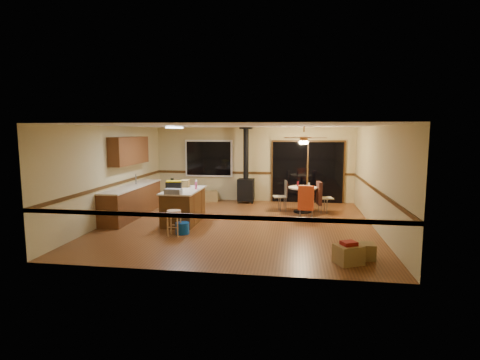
% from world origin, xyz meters
% --- Properties ---
extents(floor, '(7.00, 7.00, 0.00)m').
position_xyz_m(floor, '(0.00, 0.00, 0.00)').
color(floor, brown).
rests_on(floor, ground).
extents(ceiling, '(7.00, 7.00, 0.00)m').
position_xyz_m(ceiling, '(0.00, 0.00, 2.60)').
color(ceiling, silver).
rests_on(ceiling, ground).
extents(wall_back, '(7.00, 0.00, 7.00)m').
position_xyz_m(wall_back, '(0.00, 3.50, 1.30)').
color(wall_back, tan).
rests_on(wall_back, ground).
extents(wall_front, '(7.00, 0.00, 7.00)m').
position_xyz_m(wall_front, '(0.00, -3.50, 1.30)').
color(wall_front, tan).
rests_on(wall_front, ground).
extents(wall_left, '(0.00, 7.00, 7.00)m').
position_xyz_m(wall_left, '(-3.50, 0.00, 1.30)').
color(wall_left, tan).
rests_on(wall_left, ground).
extents(wall_right, '(0.00, 7.00, 7.00)m').
position_xyz_m(wall_right, '(3.50, 0.00, 1.30)').
color(wall_right, tan).
rests_on(wall_right, ground).
extents(chair_rail, '(7.00, 7.00, 0.08)m').
position_xyz_m(chair_rail, '(0.00, 0.00, 1.00)').
color(chair_rail, '#442A11').
rests_on(chair_rail, ground).
extents(window, '(1.72, 0.10, 1.32)m').
position_xyz_m(window, '(-1.60, 3.45, 1.50)').
color(window, black).
rests_on(window, ground).
extents(sliding_door, '(2.52, 0.10, 2.10)m').
position_xyz_m(sliding_door, '(1.90, 3.45, 1.05)').
color(sliding_door, black).
rests_on(sliding_door, ground).
extents(lower_cabinets, '(0.60, 3.00, 0.86)m').
position_xyz_m(lower_cabinets, '(-3.20, 0.50, 0.43)').
color(lower_cabinets, '#5C3017').
rests_on(lower_cabinets, ground).
extents(countertop, '(0.64, 3.04, 0.04)m').
position_xyz_m(countertop, '(-3.20, 0.50, 0.88)').
color(countertop, beige).
rests_on(countertop, lower_cabinets).
extents(upper_cabinets, '(0.35, 2.00, 0.80)m').
position_xyz_m(upper_cabinets, '(-3.33, 0.70, 1.90)').
color(upper_cabinets, '#5C3017').
rests_on(upper_cabinets, ground).
extents(kitchen_island, '(0.88, 1.68, 0.90)m').
position_xyz_m(kitchen_island, '(-1.50, 0.00, 0.45)').
color(kitchen_island, '#513014').
rests_on(kitchen_island, ground).
extents(wood_stove, '(0.55, 0.50, 2.52)m').
position_xyz_m(wood_stove, '(-0.20, 3.05, 0.73)').
color(wood_stove, black).
rests_on(wood_stove, ground).
extents(ceiling_fan, '(0.24, 0.24, 0.55)m').
position_xyz_m(ceiling_fan, '(1.71, 1.77, 2.21)').
color(ceiling_fan, brown).
rests_on(ceiling_fan, ceiling).
extents(fluorescent_strip, '(0.10, 1.20, 0.04)m').
position_xyz_m(fluorescent_strip, '(-1.80, 0.30, 2.56)').
color(fluorescent_strip, white).
rests_on(fluorescent_strip, ceiling).
extents(toolbox_grey, '(0.42, 0.25, 0.13)m').
position_xyz_m(toolbox_grey, '(-1.54, -0.72, 0.96)').
color(toolbox_grey, slate).
rests_on(toolbox_grey, kitchen_island).
extents(toolbox_black, '(0.44, 0.28, 0.23)m').
position_xyz_m(toolbox_black, '(-1.71, -0.18, 1.01)').
color(toolbox_black, black).
rests_on(toolbox_black, kitchen_island).
extents(toolbox_yellow_lid, '(0.42, 0.27, 0.03)m').
position_xyz_m(toolbox_yellow_lid, '(-1.71, -0.18, 1.14)').
color(toolbox_yellow_lid, gold).
rests_on(toolbox_yellow_lid, toolbox_black).
extents(box_on_island, '(0.24, 0.31, 0.20)m').
position_xyz_m(box_on_island, '(-1.59, 0.48, 1.00)').
color(box_on_island, olive).
rests_on(box_on_island, kitchen_island).
extents(bottle_dark, '(0.11, 0.11, 0.30)m').
position_xyz_m(bottle_dark, '(-1.82, 0.03, 1.05)').
color(bottle_dark, black).
rests_on(bottle_dark, kitchen_island).
extents(bottle_pink, '(0.08, 0.08, 0.20)m').
position_xyz_m(bottle_pink, '(-1.18, 0.11, 1.00)').
color(bottle_pink, '#D84C8C').
rests_on(bottle_pink, kitchen_island).
extents(bottle_white, '(0.07, 0.07, 0.18)m').
position_xyz_m(bottle_white, '(-1.34, 0.72, 0.99)').
color(bottle_white, white).
rests_on(bottle_white, kitchen_island).
extents(bar_stool, '(0.44, 0.44, 0.61)m').
position_xyz_m(bar_stool, '(-1.34, -1.30, 0.30)').
color(bar_stool, tan).
rests_on(bar_stool, floor).
extents(blue_bucket, '(0.42, 0.42, 0.28)m').
position_xyz_m(blue_bucket, '(-1.19, -1.13, 0.14)').
color(blue_bucket, '#0B46A1').
rests_on(blue_bucket, floor).
extents(dining_table, '(0.87, 0.87, 0.78)m').
position_xyz_m(dining_table, '(1.71, 1.77, 0.53)').
color(dining_table, black).
rests_on(dining_table, ground).
extents(glass_red, '(0.07, 0.07, 0.16)m').
position_xyz_m(glass_red, '(1.56, 1.87, 0.86)').
color(glass_red, '#590C14').
rests_on(glass_red, dining_table).
extents(glass_cream, '(0.08, 0.08, 0.14)m').
position_xyz_m(glass_cream, '(1.89, 1.72, 0.85)').
color(glass_cream, beige).
rests_on(glass_cream, dining_table).
extents(chair_left, '(0.47, 0.47, 0.51)m').
position_xyz_m(chair_left, '(1.12, 1.89, 0.59)').
color(chair_left, tan).
rests_on(chair_left, ground).
extents(chair_near, '(0.48, 0.51, 0.70)m').
position_xyz_m(chair_near, '(1.79, 0.89, 0.60)').
color(chair_near, tan).
rests_on(chair_near, ground).
extents(chair_right, '(0.52, 0.49, 0.70)m').
position_xyz_m(chair_right, '(2.23, 1.79, 0.60)').
color(chair_right, tan).
rests_on(chair_right, ground).
extents(box_under_window, '(0.58, 0.52, 0.38)m').
position_xyz_m(box_under_window, '(-1.47, 3.10, 0.19)').
color(box_under_window, olive).
rests_on(box_under_window, floor).
extents(box_corner_a, '(0.59, 0.56, 0.35)m').
position_xyz_m(box_corner_a, '(2.49, -2.67, 0.18)').
color(box_corner_a, olive).
rests_on(box_corner_a, floor).
extents(box_corner_b, '(0.38, 0.33, 0.31)m').
position_xyz_m(box_corner_b, '(2.83, -2.36, 0.15)').
color(box_corner_b, olive).
rests_on(box_corner_b, floor).
extents(box_small_red, '(0.34, 0.32, 0.07)m').
position_xyz_m(box_small_red, '(2.49, -2.67, 0.39)').
color(box_small_red, maroon).
rests_on(box_small_red, box_corner_a).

